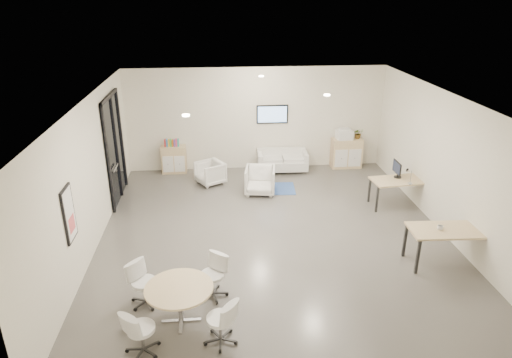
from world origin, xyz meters
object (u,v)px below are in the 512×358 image
at_px(sideboard_left, 174,159).
at_px(desk_rear, 399,182).
at_px(loveseat, 282,161).
at_px(armchair_left, 210,172).
at_px(armchair_right, 260,179).
at_px(sideboard_right, 346,153).
at_px(round_table, 179,292).
at_px(desk_front, 447,233).

height_order(sideboard_left, desk_rear, sideboard_left).
xyz_separation_m(loveseat, armchair_left, (-2.26, -0.84, 0.05)).
distance_m(loveseat, armchair_right, 1.88).
relative_size(sideboard_left, armchair_left, 1.16).
height_order(sideboard_right, loveseat, sideboard_right).
distance_m(armchair_left, desk_rear, 5.33).
height_order(loveseat, armchair_left, armchair_left).
bearing_deg(loveseat, desk_rear, -44.82).
bearing_deg(loveseat, round_table, -110.05).
bearing_deg(armchair_right, desk_front, -39.84).
bearing_deg(loveseat, armchair_right, -115.84).
height_order(armchair_left, desk_rear, desk_rear).
relative_size(sideboard_right, loveseat, 0.61).
xyz_separation_m(sideboard_right, desk_rear, (0.58, -2.95, 0.20)).
xyz_separation_m(sideboard_right, armchair_right, (-2.96, -1.80, -0.06)).
xyz_separation_m(sideboard_left, desk_rear, (6.06, -2.98, 0.25)).
xyz_separation_m(sideboard_left, armchair_right, (2.52, -1.83, -0.01)).
bearing_deg(desk_front, armchair_left, 138.51).
distance_m(sideboard_right, round_table, 8.58).
bearing_deg(sideboard_left, loveseat, -2.85).
xyz_separation_m(sideboard_left, armchair_left, (1.12, -1.01, -0.06)).
distance_m(sideboard_left, sideboard_right, 5.48).
distance_m(loveseat, armchair_left, 2.42).
bearing_deg(armchair_left, sideboard_right, 72.95).
xyz_separation_m(loveseat, armchair_right, (-0.86, -1.66, 0.10)).
relative_size(sideboard_left, sideboard_right, 0.90).
xyz_separation_m(loveseat, desk_front, (2.59, -5.57, 0.40)).
bearing_deg(desk_rear, armchair_left, 152.36).
height_order(sideboard_right, desk_rear, sideboard_right).
xyz_separation_m(armchair_right, desk_front, (3.46, -3.90, 0.29)).
xyz_separation_m(sideboard_right, loveseat, (-2.10, -0.14, -0.16)).
relative_size(sideboard_right, desk_front, 0.61).
distance_m(desk_rear, desk_front, 2.75).
distance_m(armchair_left, armchair_right, 1.63).
bearing_deg(desk_rear, sideboard_right, 95.25).
distance_m(sideboard_left, loveseat, 3.39).
bearing_deg(round_table, desk_front, 14.36).
xyz_separation_m(sideboard_right, round_table, (-4.86, -7.07, 0.14)).
relative_size(sideboard_right, desk_rear, 0.63).
distance_m(desk_front, round_table, 5.52).
relative_size(desk_rear, round_table, 1.30).
relative_size(armchair_left, round_table, 0.64).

